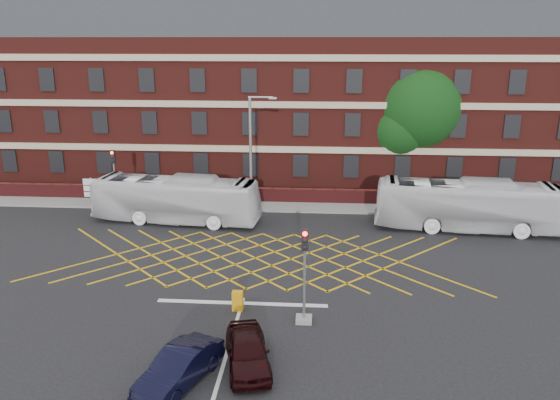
# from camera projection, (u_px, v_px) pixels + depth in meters

# --- Properties ---
(ground) EXTENTS (120.00, 120.00, 0.00)m
(ground) POSITION_uv_depth(u_px,v_px,m) (251.00, 273.00, 28.82)
(ground) COLOR black
(ground) RESTS_ON ground
(victorian_building) EXTENTS (51.00, 12.17, 20.40)m
(victorian_building) POSITION_uv_depth(u_px,v_px,m) (284.00, 87.00, 47.62)
(victorian_building) COLOR #501814
(victorian_building) RESTS_ON ground
(boundary_wall) EXTENTS (56.00, 0.50, 1.10)m
(boundary_wall) POSITION_uv_depth(u_px,v_px,m) (272.00, 195.00, 41.10)
(boundary_wall) COLOR #511516
(boundary_wall) RESTS_ON ground
(far_pavement) EXTENTS (60.00, 3.00, 0.12)m
(far_pavement) POSITION_uv_depth(u_px,v_px,m) (271.00, 205.00, 40.28)
(far_pavement) COLOR slate
(far_pavement) RESTS_ON ground
(box_junction_hatching) EXTENTS (8.22, 8.22, 0.02)m
(box_junction_hatching) POSITION_uv_depth(u_px,v_px,m) (256.00, 258.00, 30.73)
(box_junction_hatching) COLOR #CC990C
(box_junction_hatching) RESTS_ON ground
(stop_line) EXTENTS (8.00, 0.30, 0.02)m
(stop_line) POSITION_uv_depth(u_px,v_px,m) (242.00, 303.00, 25.47)
(stop_line) COLOR silver
(stop_line) RESTS_ON ground
(centre_line) EXTENTS (0.15, 14.00, 0.02)m
(centre_line) POSITION_uv_depth(u_px,v_px,m) (216.00, 388.00, 19.25)
(centre_line) COLOR silver
(centre_line) RESTS_ON ground
(bus_left) EXTENTS (11.45, 3.90, 3.13)m
(bus_left) POSITION_uv_depth(u_px,v_px,m) (176.00, 199.00, 36.47)
(bus_left) COLOR silver
(bus_left) RESTS_ON ground
(bus_right) EXTENTS (11.94, 3.86, 3.27)m
(bus_right) POSITION_uv_depth(u_px,v_px,m) (468.00, 205.00, 34.89)
(bus_right) COLOR silver
(bus_right) RESTS_ON ground
(car_navy) EXTENTS (2.74, 4.17, 1.30)m
(car_navy) POSITION_uv_depth(u_px,v_px,m) (179.00, 368.00, 19.37)
(car_navy) COLOR black
(car_navy) RESTS_ON ground
(car_maroon) EXTENTS (2.35, 4.09, 1.31)m
(car_maroon) POSITION_uv_depth(u_px,v_px,m) (248.00, 351.00, 20.41)
(car_maroon) COLOR black
(car_maroon) RESTS_ON ground
(deciduous_tree) EXTENTS (7.77, 7.60, 10.52)m
(deciduous_tree) POSITION_uv_depth(u_px,v_px,m) (416.00, 112.00, 43.84)
(deciduous_tree) COLOR black
(deciduous_tree) RESTS_ON ground
(traffic_light_near) EXTENTS (0.70, 0.70, 4.27)m
(traffic_light_near) POSITION_uv_depth(u_px,v_px,m) (304.00, 285.00, 23.34)
(traffic_light_near) COLOR slate
(traffic_light_near) RESTS_ON ground
(traffic_light_far) EXTENTS (0.70, 0.70, 4.27)m
(traffic_light_far) POSITION_uv_depth(u_px,v_px,m) (115.00, 184.00, 39.40)
(traffic_light_far) COLOR slate
(traffic_light_far) RESTS_ON ground
(street_lamp) EXTENTS (2.25, 1.00, 8.29)m
(street_lamp) POSITION_uv_depth(u_px,v_px,m) (252.00, 178.00, 36.98)
(street_lamp) COLOR slate
(street_lamp) RESTS_ON ground
(direction_signs) EXTENTS (1.10, 0.16, 2.20)m
(direction_signs) POSITION_uv_depth(u_px,v_px,m) (91.00, 189.00, 39.75)
(direction_signs) COLOR gray
(direction_signs) RESTS_ON ground
(utility_cabinet) EXTENTS (0.48, 0.35, 0.92)m
(utility_cabinet) POSITION_uv_depth(u_px,v_px,m) (238.00, 301.00, 24.72)
(utility_cabinet) COLOR orange
(utility_cabinet) RESTS_ON ground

